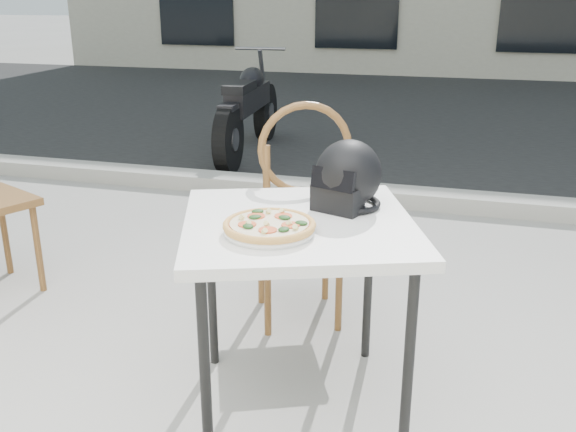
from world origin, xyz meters
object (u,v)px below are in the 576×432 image
(plate, at_px, (269,231))
(helmet, at_px, (347,178))
(cafe_table_main, at_px, (299,238))
(motorcycle, at_px, (249,110))
(cafe_chair_main, at_px, (301,204))
(pizza, at_px, (269,225))

(plate, relative_size, helmet, 1.07)
(cafe_table_main, height_order, motorcycle, motorcycle)
(helmet, height_order, cafe_chair_main, cafe_chair_main)
(cafe_table_main, bearing_deg, pizza, -111.09)
(pizza, height_order, helmet, helmet)
(plate, xyz_separation_m, motorcycle, (-1.46, 4.00, -0.33))
(plate, xyz_separation_m, pizza, (0.00, 0.00, 0.02))
(helmet, distance_m, cafe_chair_main, 0.59)
(plate, distance_m, motorcycle, 4.27)
(cafe_chair_main, bearing_deg, helmet, 99.93)
(cafe_table_main, height_order, helmet, helmet)
(motorcycle, bearing_deg, helmet, -69.79)
(cafe_chair_main, relative_size, motorcycle, 0.54)
(cafe_table_main, distance_m, helmet, 0.30)
(plate, height_order, helmet, helmet)
(cafe_chair_main, xyz_separation_m, motorcycle, (-1.37, 3.21, -0.17))
(helmet, bearing_deg, cafe_chair_main, 142.28)
(pizza, xyz_separation_m, helmet, (0.19, 0.35, 0.08))
(cafe_table_main, xyz_separation_m, plate, (-0.06, -0.16, 0.08))
(plate, bearing_deg, pizza, 56.93)
(helmet, xyz_separation_m, cafe_chair_main, (-0.29, 0.44, -0.27))
(cafe_table_main, bearing_deg, cafe_chair_main, 103.80)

